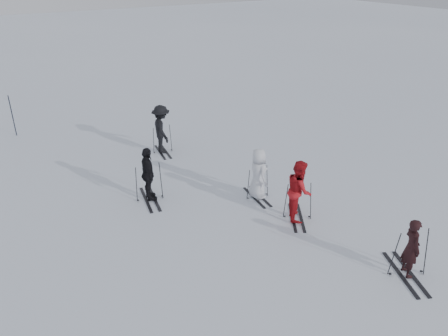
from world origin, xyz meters
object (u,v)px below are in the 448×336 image
Objects in this scene: skier_red at (299,191)px; piste_marker at (12,116)px; skier_grey at (258,174)px; skier_uphill_left at (148,175)px; skier_near_dark at (411,249)px; skier_uphill_far at (162,130)px.

skier_red is 13.37m from piste_marker.
skier_red is 1.10× the size of skier_grey.
skier_near_dark is at bearing -138.96° from skier_uphill_left.
skier_uphill_left is at bearing 158.47° from skier_uphill_far.
skier_red is 1.69m from skier_grey.
skier_uphill_left is (-3.07, 1.73, 0.05)m from skier_grey.
skier_grey is at bearing -108.26° from skier_uphill_left.
skier_uphill_left is at bearing 54.65° from skier_near_dark.
skier_red reaches higher than piste_marker.
skier_near_dark is 10.37m from skier_uphill_far.
skier_near_dark is 5.20m from skier_grey.
skier_grey is 0.92× the size of piste_marker.
skier_red is 0.96× the size of skier_uphill_far.
skier_near_dark is 0.84× the size of skier_red.
skier_grey is at bearing -60.21° from piste_marker.
skier_uphill_left is 8.93m from piste_marker.
skier_uphill_far reaches higher than skier_grey.
skier_near_dark is 7.91m from skier_uphill_left.
piste_marker is at bearing 52.11° from skier_uphill_far.
skier_uphill_far reaches higher than skier_near_dark.
skier_uphill_far is at bearing 35.65° from skier_near_dark.
skier_uphill_far is 1.06× the size of piste_marker.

